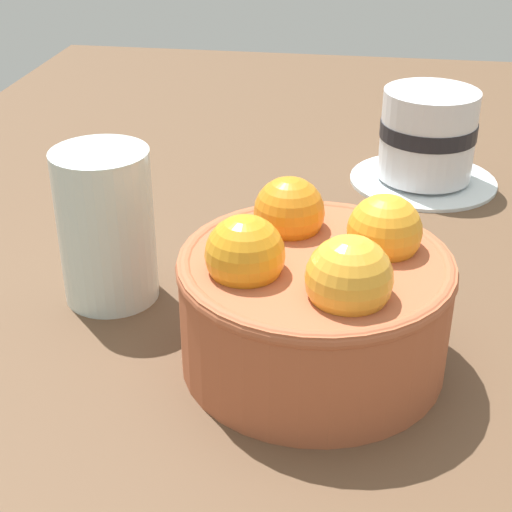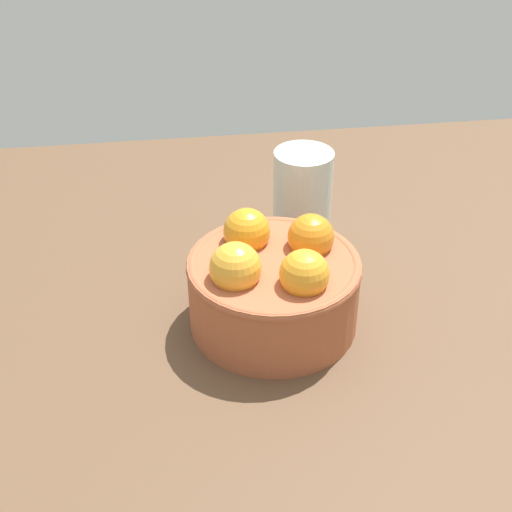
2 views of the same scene
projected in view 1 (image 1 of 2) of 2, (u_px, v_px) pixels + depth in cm
name	position (u px, v px, depth cm)	size (l,w,h in cm)	color
ground_plane	(311.00, 387.00, 45.78)	(137.96, 80.79, 4.01)	brown
terracotta_bowl	(315.00, 297.00, 42.74)	(15.03, 15.03, 9.77)	#AD5938
coffee_cup	(427.00, 140.00, 65.51)	(12.45, 12.45, 8.05)	silver
water_glass	(106.00, 226.00, 48.72)	(6.02, 6.02, 9.95)	silver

